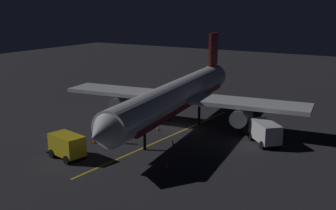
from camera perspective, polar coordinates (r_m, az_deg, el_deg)
ground_plane at (r=52.40m, az=1.12°, el=-3.37°), size 180.00×180.00×0.20m
apron_guide_stripe at (r=48.62m, az=-0.24°, el=-4.63°), size 2.87×29.38×0.01m
airliner at (r=51.85m, az=1.41°, el=1.28°), size 33.01×38.76×11.25m
baggage_truck at (r=43.66m, az=-14.47°, el=-5.51°), size 5.96×3.22×2.53m
catering_truck at (r=47.94m, az=13.21°, el=-3.64°), size 5.77×5.94×2.57m
ground_crew_worker at (r=46.81m, az=-7.14°, el=-4.35°), size 0.40×0.40×1.74m
traffic_cone_near_left at (r=47.53m, az=-10.41°, el=-5.00°), size 0.50×0.50×0.55m
traffic_cone_near_right at (r=39.76m, az=-0.15°, el=-8.59°), size 0.50×0.50×0.55m
traffic_cone_under_wing at (r=46.27m, az=0.62°, el=-5.29°), size 0.50×0.50×0.55m
traffic_cone_far at (r=51.39m, az=-1.44°, el=-3.31°), size 0.50×0.50×0.55m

